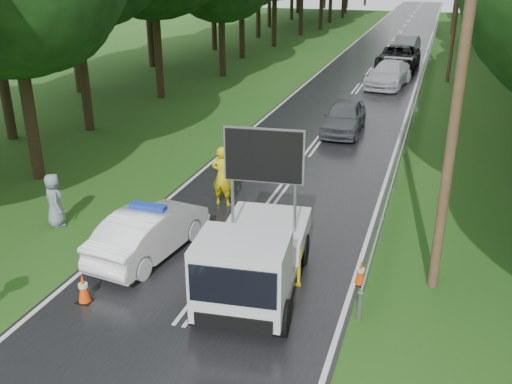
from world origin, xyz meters
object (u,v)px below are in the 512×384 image
at_px(police_sedan, 150,232).
at_px(queue_car_third, 398,57).
at_px(civilian, 261,261).
at_px(queue_car_fourth, 406,46).
at_px(work_truck, 253,258).
at_px(officer, 222,176).
at_px(queue_car_first, 344,117).
at_px(queue_car_second, 389,74).
at_px(barrier, 249,247).

relative_size(police_sedan, queue_car_third, 0.70).
relative_size(civilian, queue_car_fourth, 0.33).
distance_m(work_truck, officer, 5.47).
distance_m(officer, queue_car_first, 9.72).
xyz_separation_m(work_truck, civilian, (0.09, 0.30, -0.23)).
height_order(officer, queue_car_third, officer).
bearing_deg(queue_car_first, queue_car_second, 84.22).
bearing_deg(queue_car_third, barrier, -90.16).
bearing_deg(police_sedan, queue_car_second, -91.67).
distance_m(officer, civilian, 5.26).
height_order(work_truck, queue_car_first, work_truck).
relative_size(queue_car_first, queue_car_third, 0.72).
height_order(work_truck, civilian, work_truck).
distance_m(queue_car_second, queue_car_fourth, 12.24).
relative_size(work_truck, queue_car_first, 1.15).
relative_size(barrier, queue_car_second, 0.52).
bearing_deg(queue_car_third, work_truck, -89.46).
bearing_deg(queue_car_third, civilian, -89.30).
relative_size(officer, queue_car_first, 0.47).
xyz_separation_m(work_truck, queue_car_fourth, (0.62, 37.37, -0.23)).
bearing_deg(officer, queue_car_second, -96.46).
height_order(police_sedan, civilian, civilian).
relative_size(officer, queue_car_second, 0.38).
distance_m(police_sedan, queue_car_third, 30.46).
bearing_deg(barrier, queue_car_second, 91.21).
bearing_deg(queue_car_third, queue_car_first, -91.49).
bearing_deg(queue_car_first, civilian, -89.28).
bearing_deg(officer, queue_car_fourth, -93.34).
height_order(barrier, civilian, civilian).
height_order(police_sedan, queue_car_second, queue_car_second).
xyz_separation_m(barrier, civilian, (0.45, -0.50, -0.06)).
bearing_deg(barrier, queue_car_third, 91.60).
bearing_deg(queue_car_second, work_truck, -83.85).
relative_size(work_truck, queue_car_third, 0.82).
bearing_deg(civilian, queue_car_third, 86.19).
distance_m(civilian, queue_car_first, 13.96).
bearing_deg(civilian, queue_car_second, 86.03).
relative_size(officer, queue_car_third, 0.34).
bearing_deg(queue_car_first, queue_car_third, 85.83).
height_order(civilian, queue_car_first, civilian).
bearing_deg(police_sedan, queue_car_fourth, -88.82).
distance_m(police_sedan, queue_car_second, 24.34).
bearing_deg(civilian, police_sedan, 163.80).
bearing_deg(work_truck, queue_car_first, 85.38).
bearing_deg(queue_car_second, police_sedan, -91.63).
xyz_separation_m(officer, civilian, (2.71, -4.50, -0.21)).
bearing_deg(queue_car_first, police_sedan, -103.61).
height_order(officer, queue_car_second, officer).
height_order(barrier, queue_car_third, queue_car_third).
bearing_deg(queue_car_second, queue_car_third, 97.16).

